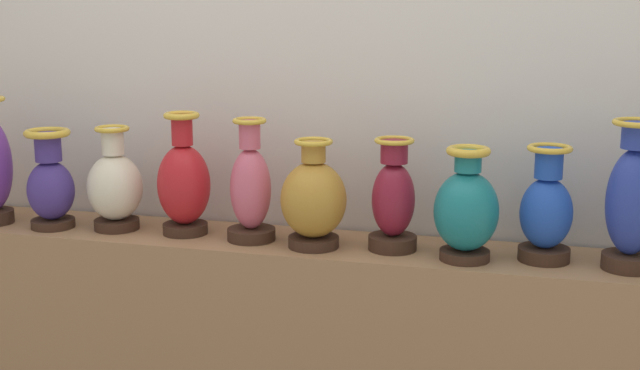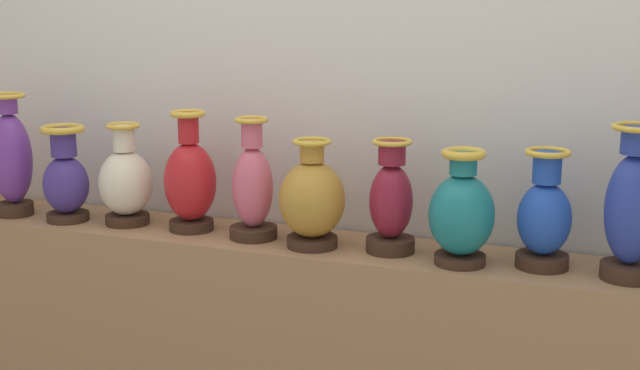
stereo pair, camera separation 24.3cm
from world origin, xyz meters
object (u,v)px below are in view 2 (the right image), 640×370
vase_crimson (190,181)px  vase_sapphire (544,217)px  vase_ivory (126,182)px  vase_ochre (312,200)px  vase_indigo (66,179)px  vase_cobalt (632,209)px  vase_teal (462,213)px  vase_violet (12,159)px  vase_burgundy (391,203)px  vase_rose (253,189)px

vase_crimson → vase_sapphire: 1.05m
vase_ivory → vase_ochre: size_ratio=1.02×
vase_sapphire → vase_indigo: bearing=-178.2°
vase_ivory → vase_crimson: size_ratio=0.87×
vase_ochre → vase_crimson: bearing=175.0°
vase_indigo → vase_ochre: bearing=0.5°
vase_crimson → vase_ochre: 0.42m
vase_cobalt → vase_crimson: bearing=179.1°
vase_teal → vase_violet: bearing=179.9°
vase_ochre → vase_teal: size_ratio=1.00×
vase_cobalt → vase_burgundy: bearing=178.5°
vase_rose → vase_teal: 0.63m
vase_indigo → vase_burgundy: (1.07, 0.04, 0.00)m
vase_rose → vase_ivory: bearing=179.3°
vase_cobalt → vase_ochre: bearing=-178.9°
vase_ivory → vase_crimson: 0.23m
vase_violet → vase_crimson: (0.64, 0.05, -0.03)m
vase_ivory → vase_sapphire: 1.28m
vase_ochre → vase_cobalt: size_ratio=0.79×
vase_burgundy → vase_indigo: bearing=-177.8°
vase_violet → vase_burgundy: size_ratio=1.26×
vase_violet → vase_crimson: 0.64m
vase_indigo → vase_cobalt: 1.70m
vase_crimson → vase_rose: vase_crimson is taller
vase_ivory → vase_cobalt: size_ratio=0.81×
vase_ochre → vase_teal: same height
vase_crimson → vase_cobalt: size_ratio=0.93×
vase_burgundy → vase_cobalt: vase_cobalt is taller
vase_indigo → vase_sapphire: vase_sapphire is taller
vase_ochre → vase_sapphire: 0.64m
vase_rose → vase_indigo: bearing=-177.3°
vase_ivory → vase_cobalt: (1.49, -0.01, 0.05)m
vase_indigo → vase_rose: (0.64, 0.03, 0.01)m
vase_ivory → vase_crimson: bearing=2.2°
vase_ivory → vase_burgundy: same height
vase_violet → vase_cobalt: 1.90m
vase_ivory → vase_cobalt: vase_cobalt is taller
vase_crimson → vase_sapphire: vase_crimson is taller
vase_violet → vase_rose: bearing=2.2°
vase_ochre → vase_teal: (0.43, -0.01, 0.00)m
vase_teal → vase_cobalt: 0.43m
vase_violet → vase_teal: size_ratio=1.29×
vase_violet → vase_ochre: bearing=0.5°
vase_ivory → vase_burgundy: 0.86m
vase_indigo → vase_ochre: vase_ochre is taller
vase_sapphire → vase_cobalt: (0.21, -0.02, 0.05)m
vase_violet → vase_ivory: size_ratio=1.25×
vase_violet → vase_burgundy: bearing=2.0°
vase_sapphire → vase_burgundy: bearing=-179.3°
vase_indigo → vase_burgundy: bearing=2.2°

